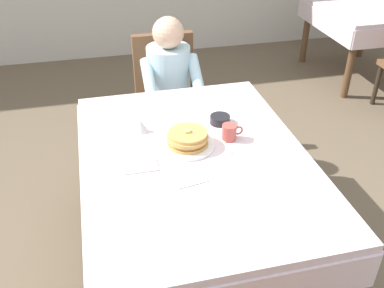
{
  "coord_description": "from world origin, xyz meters",
  "views": [
    {
      "loc": [
        -0.43,
        -1.72,
        1.95
      ],
      "look_at": [
        -0.01,
        0.03,
        0.79
      ],
      "focal_mm": 40.71,
      "sensor_mm": 36.0,
      "label": 1
    }
  ],
  "objects_px": {
    "plate_breakfast": "(187,145)",
    "bowl_butter": "(220,120)",
    "dining_table_main": "(195,170)",
    "cup_coffee": "(230,132)",
    "syrup_pitcher": "(141,125)",
    "breakfast_stack": "(188,138)",
    "fork_left_of_plate": "(151,153)",
    "knife_right_of_plate": "(224,143)",
    "background_table_far": "(364,18)",
    "diner_person": "(170,82)",
    "spoon_near_edge": "(193,184)",
    "chair_diner": "(167,91)"
  },
  "relations": [
    {
      "from": "dining_table_main",
      "to": "fork_left_of_plate",
      "type": "relative_size",
      "value": 8.47
    },
    {
      "from": "diner_person",
      "to": "spoon_near_edge",
      "type": "distance_m",
      "value": 1.25
    },
    {
      "from": "dining_table_main",
      "to": "syrup_pitcher",
      "type": "height_order",
      "value": "syrup_pitcher"
    },
    {
      "from": "plate_breakfast",
      "to": "background_table_far",
      "type": "xyz_separation_m",
      "value": [
        2.33,
        2.08,
        -0.13
      ]
    },
    {
      "from": "bowl_butter",
      "to": "knife_right_of_plate",
      "type": "height_order",
      "value": "bowl_butter"
    },
    {
      "from": "bowl_butter",
      "to": "background_table_far",
      "type": "xyz_separation_m",
      "value": [
        2.1,
        1.9,
        -0.14
      ]
    },
    {
      "from": "chair_diner",
      "to": "bowl_butter",
      "type": "relative_size",
      "value": 8.45
    },
    {
      "from": "syrup_pitcher",
      "to": "spoon_near_edge",
      "type": "bearing_deg",
      "value": -72.21
    },
    {
      "from": "dining_table_main",
      "to": "breakfast_stack",
      "type": "distance_m",
      "value": 0.16
    },
    {
      "from": "knife_right_of_plate",
      "to": "dining_table_main",
      "type": "bearing_deg",
      "value": 107.17
    },
    {
      "from": "breakfast_stack",
      "to": "fork_left_of_plate",
      "type": "height_order",
      "value": "breakfast_stack"
    },
    {
      "from": "dining_table_main",
      "to": "cup_coffee",
      "type": "distance_m",
      "value": 0.27
    },
    {
      "from": "plate_breakfast",
      "to": "bowl_butter",
      "type": "height_order",
      "value": "bowl_butter"
    },
    {
      "from": "diner_person",
      "to": "background_table_far",
      "type": "bearing_deg",
      "value": -152.67
    },
    {
      "from": "breakfast_stack",
      "to": "chair_diner",
      "type": "bearing_deg",
      "value": 85.35
    },
    {
      "from": "fork_left_of_plate",
      "to": "knife_right_of_plate",
      "type": "distance_m",
      "value": 0.38
    },
    {
      "from": "plate_breakfast",
      "to": "syrup_pitcher",
      "type": "distance_m",
      "value": 0.29
    },
    {
      "from": "plate_breakfast",
      "to": "bowl_butter",
      "type": "relative_size",
      "value": 2.55
    },
    {
      "from": "diner_person",
      "to": "bowl_butter",
      "type": "height_order",
      "value": "diner_person"
    },
    {
      "from": "dining_table_main",
      "to": "background_table_far",
      "type": "height_order",
      "value": "same"
    },
    {
      "from": "dining_table_main",
      "to": "plate_breakfast",
      "type": "bearing_deg",
      "value": 102.53
    },
    {
      "from": "plate_breakfast",
      "to": "syrup_pitcher",
      "type": "relative_size",
      "value": 3.5
    },
    {
      "from": "breakfast_stack",
      "to": "spoon_near_edge",
      "type": "height_order",
      "value": "breakfast_stack"
    },
    {
      "from": "bowl_butter",
      "to": "background_table_far",
      "type": "height_order",
      "value": "bowl_butter"
    },
    {
      "from": "plate_breakfast",
      "to": "breakfast_stack",
      "type": "distance_m",
      "value": 0.04
    },
    {
      "from": "knife_right_of_plate",
      "to": "background_table_far",
      "type": "relative_size",
      "value": 0.18
    },
    {
      "from": "bowl_butter",
      "to": "spoon_near_edge",
      "type": "distance_m",
      "value": 0.57
    },
    {
      "from": "syrup_pitcher",
      "to": "plate_breakfast",
      "type": "bearing_deg",
      "value": -43.28
    },
    {
      "from": "bowl_butter",
      "to": "knife_right_of_plate",
      "type": "relative_size",
      "value": 0.55
    },
    {
      "from": "plate_breakfast",
      "to": "bowl_butter",
      "type": "distance_m",
      "value": 0.29
    },
    {
      "from": "diner_person",
      "to": "plate_breakfast",
      "type": "height_order",
      "value": "diner_person"
    },
    {
      "from": "cup_coffee",
      "to": "syrup_pitcher",
      "type": "distance_m",
      "value": 0.47
    },
    {
      "from": "fork_left_of_plate",
      "to": "background_table_far",
      "type": "relative_size",
      "value": 0.16
    },
    {
      "from": "bowl_butter",
      "to": "syrup_pitcher",
      "type": "distance_m",
      "value": 0.44
    },
    {
      "from": "cup_coffee",
      "to": "dining_table_main",
      "type": "bearing_deg",
      "value": -154.27
    },
    {
      "from": "cup_coffee",
      "to": "background_table_far",
      "type": "xyz_separation_m",
      "value": [
        2.1,
        2.07,
        -0.16
      ]
    },
    {
      "from": "plate_breakfast",
      "to": "syrup_pitcher",
      "type": "xyz_separation_m",
      "value": [
        -0.21,
        0.2,
        0.03
      ]
    },
    {
      "from": "cup_coffee",
      "to": "bowl_butter",
      "type": "xyz_separation_m",
      "value": [
        0.0,
        0.17,
        -0.02
      ]
    },
    {
      "from": "cup_coffee",
      "to": "spoon_near_edge",
      "type": "relative_size",
      "value": 0.75
    },
    {
      "from": "bowl_butter",
      "to": "dining_table_main",
      "type": "bearing_deg",
      "value": -127.38
    },
    {
      "from": "syrup_pitcher",
      "to": "diner_person",
      "type": "bearing_deg",
      "value": 67.74
    },
    {
      "from": "dining_table_main",
      "to": "plate_breakfast",
      "type": "relative_size",
      "value": 5.44
    },
    {
      "from": "plate_breakfast",
      "to": "knife_right_of_plate",
      "type": "relative_size",
      "value": 1.4
    },
    {
      "from": "diner_person",
      "to": "bowl_butter",
      "type": "relative_size",
      "value": 10.18
    },
    {
      "from": "knife_right_of_plate",
      "to": "background_table_far",
      "type": "height_order",
      "value": "knife_right_of_plate"
    },
    {
      "from": "diner_person",
      "to": "knife_right_of_plate",
      "type": "height_order",
      "value": "diner_person"
    },
    {
      "from": "cup_coffee",
      "to": "bowl_butter",
      "type": "relative_size",
      "value": 1.03
    },
    {
      "from": "bowl_butter",
      "to": "syrup_pitcher",
      "type": "xyz_separation_m",
      "value": [
        -0.44,
        0.01,
        0.02
      ]
    },
    {
      "from": "dining_table_main",
      "to": "cup_coffee",
      "type": "bearing_deg",
      "value": 25.73
    },
    {
      "from": "spoon_near_edge",
      "to": "breakfast_stack",
      "type": "bearing_deg",
      "value": 72.27
    }
  ]
}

